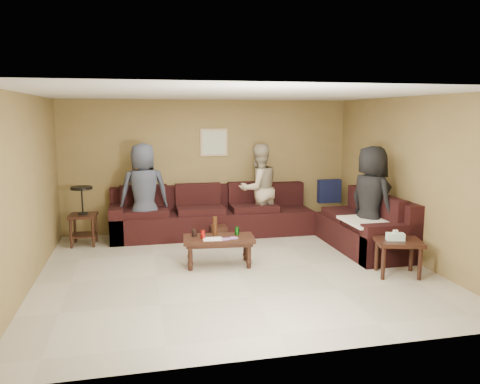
# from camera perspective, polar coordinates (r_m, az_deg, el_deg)

# --- Properties ---
(room) EXTENTS (5.60, 5.50, 2.50)m
(room) POSITION_cam_1_polar(r_m,az_deg,el_deg) (6.53, -0.53, 4.47)
(room) COLOR #B9B29C
(room) RESTS_ON ground
(sectional_sofa) EXTENTS (4.65, 2.90, 0.97)m
(sectional_sofa) POSITION_cam_1_polar(r_m,az_deg,el_deg) (8.39, 2.78, -3.68)
(sectional_sofa) COLOR black
(sectional_sofa) RESTS_ON ground
(coffee_table) EXTENTS (1.09, 0.62, 0.72)m
(coffee_table) POSITION_cam_1_polar(r_m,az_deg,el_deg) (6.98, -2.65, -6.00)
(coffee_table) COLOR black
(coffee_table) RESTS_ON ground
(end_table_left) EXTENTS (0.47, 0.47, 1.02)m
(end_table_left) POSITION_cam_1_polar(r_m,az_deg,el_deg) (8.44, -18.60, -2.64)
(end_table_left) COLOR black
(end_table_left) RESTS_ON ground
(side_table_right) EXTENTS (0.72, 0.65, 0.65)m
(side_table_right) POSITION_cam_1_polar(r_m,az_deg,el_deg) (6.90, 18.70, -6.15)
(side_table_right) COLOR black
(side_table_right) RESTS_ON ground
(waste_bin) EXTENTS (0.28, 0.28, 0.32)m
(waste_bin) POSITION_cam_1_polar(r_m,az_deg,el_deg) (8.14, -2.62, -5.27)
(waste_bin) COLOR black
(waste_bin) RESTS_ON ground
(wall_art) EXTENTS (0.52, 0.04, 0.52)m
(wall_art) POSITION_cam_1_polar(r_m,az_deg,el_deg) (8.97, -3.20, 6.05)
(wall_art) COLOR tan
(wall_art) RESTS_ON ground
(person_left) EXTENTS (0.91, 0.65, 1.75)m
(person_left) POSITION_cam_1_polar(r_m,az_deg,el_deg) (8.36, -11.62, -0.07)
(person_left) COLOR #343848
(person_left) RESTS_ON ground
(person_middle) EXTENTS (0.97, 0.85, 1.68)m
(person_middle) POSITION_cam_1_polar(r_m,az_deg,el_deg) (8.81, 2.29, 0.38)
(person_middle) COLOR tan
(person_middle) RESTS_ON ground
(person_right) EXTENTS (0.77, 0.97, 1.74)m
(person_right) POSITION_cam_1_polar(r_m,az_deg,el_deg) (7.75, 15.66, -1.00)
(person_right) COLOR black
(person_right) RESTS_ON ground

